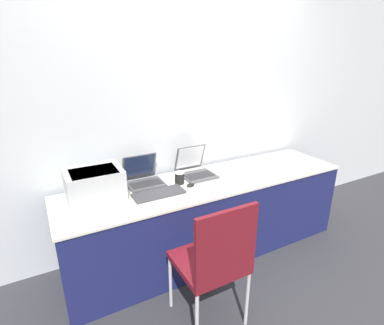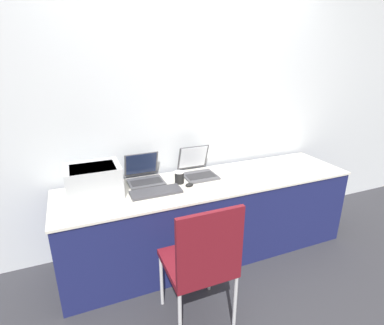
{
  "view_description": "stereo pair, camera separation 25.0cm",
  "coord_description": "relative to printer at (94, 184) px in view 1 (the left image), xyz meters",
  "views": [
    {
      "loc": [
        -1.28,
        -1.72,
        1.76
      ],
      "look_at": [
        -0.16,
        0.35,
        0.9
      ],
      "focal_mm": 28.0,
      "sensor_mm": 36.0,
      "label": 1
    },
    {
      "loc": [
        -1.05,
        -1.83,
        1.76
      ],
      "look_at": [
        -0.16,
        0.35,
        0.9
      ],
      "focal_mm": 28.0,
      "sensor_mm": 36.0,
      "label": 2
    }
  ],
  "objects": [
    {
      "name": "laptop_right",
      "position": [
        0.9,
        0.07,
        -0.07
      ],
      "size": [
        0.29,
        0.34,
        0.25
      ],
      "color": "#4C4C51",
      "rests_on": "table"
    },
    {
      "name": "chair",
      "position": [
        0.55,
        -0.82,
        -0.31
      ],
      "size": [
        0.42,
        0.42,
        0.94
      ],
      "color": "maroon",
      "rests_on": "ground_plane"
    },
    {
      "name": "printer",
      "position": [
        0.0,
        0.0,
        0.0
      ],
      "size": [
        0.41,
        0.32,
        0.24
      ],
      "color": "#B2B7BC",
      "rests_on": "table"
    },
    {
      "name": "ground_plane",
      "position": [
        0.95,
        -0.41,
        -0.85
      ],
      "size": [
        14.0,
        14.0,
        0.0
      ],
      "primitive_type": "plane",
      "color": "#333338"
    },
    {
      "name": "coffee_cup",
      "position": [
        0.69,
        -0.04,
        -0.08
      ],
      "size": [
        0.08,
        0.08,
        0.1
      ],
      "color": "black",
      "rests_on": "table"
    },
    {
      "name": "table",
      "position": [
        0.95,
        -0.1,
        -0.49
      ],
      "size": [
        2.58,
        0.65,
        0.72
      ],
      "color": "#191E51",
      "rests_on": "ground_plane"
    },
    {
      "name": "external_keyboard",
      "position": [
        0.45,
        -0.15,
        -0.12
      ],
      "size": [
        0.4,
        0.16,
        0.02
      ],
      "color": "#3D3D42",
      "rests_on": "table"
    },
    {
      "name": "mouse",
      "position": [
        0.74,
        -0.14,
        -0.11
      ],
      "size": [
        0.07,
        0.04,
        0.03
      ],
      "color": "black",
      "rests_on": "table"
    },
    {
      "name": "wall_back",
      "position": [
        0.95,
        0.31,
        0.45
      ],
      "size": [
        8.0,
        0.05,
        2.6
      ],
      "color": "silver",
      "rests_on": "ground_plane"
    },
    {
      "name": "laptop_left",
      "position": [
        0.42,
        0.12,
        -0.08
      ],
      "size": [
        0.3,
        0.31,
        0.23
      ],
      "color": "#4C4C51",
      "rests_on": "table"
    }
  ]
}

